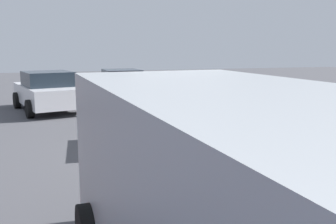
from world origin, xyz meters
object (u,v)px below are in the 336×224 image
Objects in this scene: parked_sedan_far_right at (121,84)px; parked_sedan_behind_left at (221,95)px; art_car_decorated at (179,117)px; parked_sedan_row_back_far at (48,91)px; parked_van_near_right at (252,206)px.

parked_sedan_far_right reaches higher than parked_sedan_behind_left.
art_car_decorated is 7.16m from parked_sedan_row_back_far.
parked_sedan_row_back_far is at bearing 123.47° from parked_sedan_far_right.
parked_sedan_row_back_far is (2.78, 5.92, 0.04)m from parked_sedan_behind_left.
art_car_decorated is 0.91× the size of parked_van_near_right.
parked_van_near_right reaches higher than parked_sedan_row_back_far.
art_car_decorated reaches higher than parked_sedan_row_back_far.
parked_sedan_far_right is (14.67, -1.63, -0.47)m from parked_van_near_right.
art_car_decorated is 8.78m from parked_sedan_far_right.
art_car_decorated is 1.09× the size of parked_sedan_far_right.
parked_sedan_row_back_far is (12.37, 1.61, -0.43)m from parked_van_near_right.
parked_sedan_behind_left is (9.59, -4.31, -0.47)m from parked_van_near_right.
parked_van_near_right is 12.48m from parked_sedan_row_back_far.
parked_sedan_far_right is at bearing -177.26° from art_car_decorated.
parked_sedan_row_back_far is at bearing 4.34° from parked_van_near_right.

